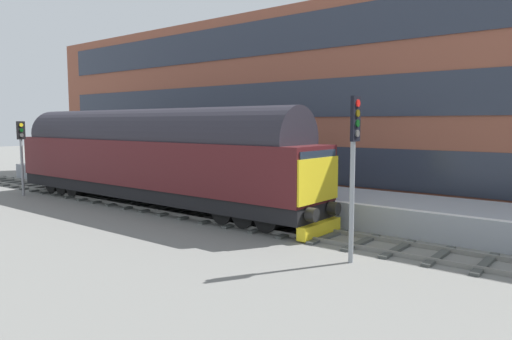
% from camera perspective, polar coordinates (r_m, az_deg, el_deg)
% --- Properties ---
extents(ground_plane, '(140.00, 140.00, 0.00)m').
position_cam_1_polar(ground_plane, '(19.83, -4.25, -5.99)').
color(ground_plane, slate).
rests_on(ground_plane, ground).
extents(track_main, '(2.50, 60.00, 0.15)m').
position_cam_1_polar(track_main, '(19.82, -4.25, -5.84)').
color(track_main, slate).
rests_on(track_main, ground).
extents(station_platform, '(4.00, 44.00, 1.01)m').
position_cam_1_polar(station_platform, '(22.47, 2.00, -3.29)').
color(station_platform, '#949AA2').
rests_on(station_platform, ground).
extents(station_building, '(4.63, 43.72, 10.23)m').
position_cam_1_polar(station_building, '(27.43, 6.41, 8.00)').
color(station_building, brown).
rests_on(station_building, ground).
extents(diesel_locomotive, '(2.74, 19.33, 4.68)m').
position_cam_1_polar(diesel_locomotive, '(22.98, -13.04, 1.75)').
color(diesel_locomotive, black).
rests_on(diesel_locomotive, ground).
extents(signal_post_mid, '(0.44, 0.22, 4.78)m').
position_cam_1_polar(signal_post_mid, '(13.58, 11.78, 1.74)').
color(signal_post_mid, gray).
rests_on(signal_post_mid, ground).
extents(signal_post_far, '(0.44, 0.22, 4.11)m').
position_cam_1_polar(signal_post_far, '(28.84, -26.60, 2.43)').
color(signal_post_far, gray).
rests_on(signal_post_far, ground).
extents(platform_number_sign, '(0.10, 0.44, 1.70)m').
position_cam_1_polar(platform_number_sign, '(19.14, 7.16, 0.07)').
color(platform_number_sign, slate).
rests_on(platform_number_sign, station_platform).
extents(waiting_passenger, '(0.38, 0.51, 1.64)m').
position_cam_1_polar(waiting_passenger, '(23.22, -4.35, 0.70)').
color(waiting_passenger, '#37263B').
rests_on(waiting_passenger, station_platform).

